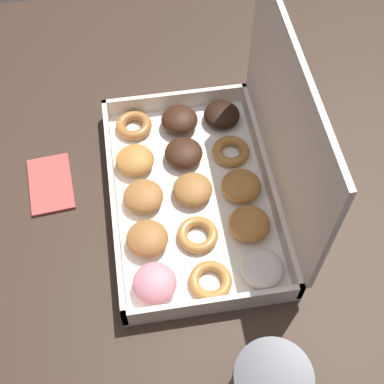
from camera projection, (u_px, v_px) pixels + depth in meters
name	position (u px, v px, depth m)	size (l,w,h in m)	color
ground_plane	(208.00, 353.00, 1.44)	(8.00, 8.00, 0.00)	#2D2826
dining_table	(218.00, 247.00, 0.92)	(1.21, 0.98, 0.71)	#38281E
donut_box	(210.00, 179.00, 0.83)	(0.40, 0.27, 0.29)	white
paper_napkin	(51.00, 184.00, 0.89)	(0.12, 0.08, 0.01)	#CC4C47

